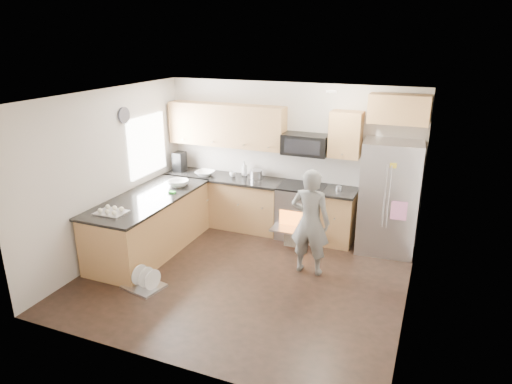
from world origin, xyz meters
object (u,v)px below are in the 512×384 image
at_px(refrigerator, 389,198).
at_px(person, 310,222).
at_px(stove_range, 302,200).
at_px(dish_rack, 143,282).

height_order(refrigerator, person, refrigerator).
xyz_separation_m(refrigerator, person, (-0.95, -1.17, -0.11)).
distance_m(stove_range, dish_rack, 2.97).
xyz_separation_m(stove_range, dish_rack, (-1.53, -2.48, -0.59)).
height_order(refrigerator, dish_rack, refrigerator).
relative_size(stove_range, person, 1.13).
bearing_deg(person, dish_rack, 34.38).
height_order(stove_range, dish_rack, stove_range).
xyz_separation_m(stove_range, refrigerator, (1.42, 0.01, 0.23)).
distance_m(stove_range, refrigerator, 1.44).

